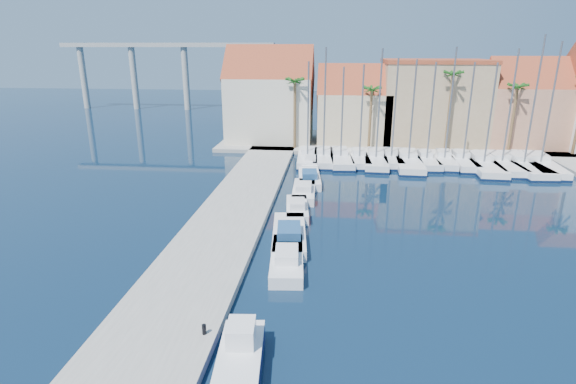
% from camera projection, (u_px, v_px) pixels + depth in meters
% --- Properties ---
extents(ground, '(260.00, 260.00, 0.00)m').
position_uv_depth(ground, '(342.00, 350.00, 21.25)').
color(ground, '#081D32').
rests_on(ground, ground).
extents(quay_west, '(6.00, 77.00, 0.50)m').
position_uv_depth(quay_west, '(223.00, 228.00, 34.82)').
color(quay_west, gray).
rests_on(quay_west, ground).
extents(shore_north, '(54.00, 16.00, 0.50)m').
position_uv_depth(shore_north, '(407.00, 143.00, 65.59)').
color(shore_north, gray).
rests_on(shore_north, ground).
extents(bollard, '(0.21, 0.21, 0.51)m').
position_uv_depth(bollard, '(204.00, 329.00, 21.55)').
color(bollard, black).
rests_on(bollard, quay_west).
extents(fishing_boat, '(2.39, 5.83, 1.99)m').
position_uv_depth(fishing_boat, '(239.00, 363.00, 19.38)').
color(fishing_boat, navy).
rests_on(fishing_boat, ground).
extents(motorboat_west_0, '(2.58, 6.60, 1.40)m').
position_uv_depth(motorboat_west_0, '(287.00, 259.00, 29.26)').
color(motorboat_west_0, white).
rests_on(motorboat_west_0, ground).
extents(motorboat_west_1, '(3.07, 7.60, 1.40)m').
position_uv_depth(motorboat_west_1, '(289.00, 234.00, 33.04)').
color(motorboat_west_1, white).
rests_on(motorboat_west_1, ground).
extents(motorboat_west_2, '(2.36, 5.76, 1.40)m').
position_uv_depth(motorboat_west_2, '(297.00, 209.00, 38.32)').
color(motorboat_west_2, white).
rests_on(motorboat_west_2, ground).
extents(motorboat_west_3, '(2.29, 6.55, 1.40)m').
position_uv_depth(motorboat_west_3, '(304.00, 191.00, 42.97)').
color(motorboat_west_3, white).
rests_on(motorboat_west_3, ground).
extents(motorboat_west_4, '(2.79, 6.96, 1.40)m').
position_uv_depth(motorboat_west_4, '(309.00, 178.00, 47.22)').
color(motorboat_west_4, white).
rests_on(motorboat_west_4, ground).
extents(motorboat_west_5, '(2.20, 5.96, 1.40)m').
position_uv_depth(motorboat_west_5, '(310.00, 163.00, 53.47)').
color(motorboat_west_5, white).
rests_on(motorboat_west_5, ground).
extents(sailboat_0, '(2.84, 9.25, 12.07)m').
position_uv_depth(sailboat_0, '(308.00, 157.00, 55.55)').
color(sailboat_0, white).
rests_on(sailboat_0, ground).
extents(sailboat_1, '(2.55, 9.19, 13.62)m').
position_uv_depth(sailboat_1, '(323.00, 157.00, 55.62)').
color(sailboat_1, white).
rests_on(sailboat_1, ground).
extents(sailboat_2, '(3.46, 10.08, 11.48)m').
position_uv_depth(sailboat_2, '(340.00, 158.00, 55.41)').
color(sailboat_2, white).
rests_on(sailboat_2, ground).
extents(sailboat_3, '(2.64, 8.56, 11.74)m').
position_uv_depth(sailboat_3, '(359.00, 158.00, 55.11)').
color(sailboat_3, white).
rests_on(sailboat_3, ground).
extents(sailboat_4, '(3.16, 10.35, 13.51)m').
position_uv_depth(sailboat_4, '(376.00, 159.00, 54.81)').
color(sailboat_4, white).
rests_on(sailboat_4, ground).
extents(sailboat_5, '(2.55, 8.28, 12.45)m').
position_uv_depth(sailboat_5, '(391.00, 158.00, 55.07)').
color(sailboat_5, white).
rests_on(sailboat_5, ground).
extents(sailboat_6, '(3.44, 11.35, 12.33)m').
position_uv_depth(sailboat_6, '(408.00, 161.00, 54.12)').
color(sailboat_6, white).
rests_on(sailboat_6, ground).
extents(sailboat_7, '(2.61, 8.29, 12.04)m').
position_uv_depth(sailboat_7, '(426.00, 160.00, 54.21)').
color(sailboat_7, white).
rests_on(sailboat_7, ground).
extents(sailboat_8, '(2.87, 8.57, 13.66)m').
position_uv_depth(sailboat_8, '(444.00, 160.00, 54.36)').
color(sailboat_8, white).
rests_on(sailboat_8, ground).
extents(sailboat_9, '(2.44, 9.02, 12.05)m').
position_uv_depth(sailboat_9, '(462.00, 161.00, 54.02)').
color(sailboat_9, white).
rests_on(sailboat_9, ground).
extents(sailboat_10, '(3.57, 11.60, 12.04)m').
position_uv_depth(sailboat_10, '(482.00, 164.00, 52.73)').
color(sailboat_10, white).
rests_on(sailboat_10, ground).
extents(sailboat_11, '(3.11, 10.94, 13.51)m').
position_uv_depth(sailboat_11, '(500.00, 163.00, 53.05)').
color(sailboat_11, white).
rests_on(sailboat_11, ground).
extents(sailboat_12, '(3.78, 11.87, 14.92)m').
position_uv_depth(sailboat_12, '(521.00, 164.00, 52.45)').
color(sailboat_12, white).
rests_on(sailboat_12, ground).
extents(sailboat_13, '(4.00, 11.95, 14.25)m').
position_uv_depth(sailboat_13, '(538.00, 164.00, 52.64)').
color(sailboat_13, white).
rests_on(sailboat_13, ground).
extents(building_0, '(12.30, 9.00, 13.50)m').
position_uv_depth(building_0, '(270.00, 99.00, 64.67)').
color(building_0, beige).
rests_on(building_0, shore_north).
extents(building_1, '(10.30, 8.00, 11.00)m').
position_uv_depth(building_1, '(354.00, 108.00, 63.87)').
color(building_1, '#C6B08B').
rests_on(building_1, shore_north).
extents(building_2, '(14.20, 10.20, 11.50)m').
position_uv_depth(building_2, '(432.00, 102.00, 63.44)').
color(building_2, tan).
rests_on(building_2, shore_north).
extents(building_3, '(10.30, 8.00, 12.00)m').
position_uv_depth(building_3, '(523.00, 106.00, 61.44)').
color(building_3, tan).
rests_on(building_3, shore_north).
extents(palm_0, '(2.60, 2.60, 10.15)m').
position_uv_depth(palm_0, '(295.00, 83.00, 58.76)').
color(palm_0, brown).
rests_on(palm_0, shore_north).
extents(palm_1, '(2.60, 2.60, 9.15)m').
position_uv_depth(palm_1, '(372.00, 91.00, 58.07)').
color(palm_1, brown).
rests_on(palm_1, shore_north).
extents(palm_2, '(2.60, 2.60, 11.15)m').
position_uv_depth(palm_2, '(453.00, 77.00, 56.51)').
color(palm_2, brown).
rests_on(palm_2, shore_north).
extents(palm_3, '(2.60, 2.60, 9.65)m').
position_uv_depth(palm_3, '(517.00, 89.00, 56.16)').
color(palm_3, brown).
rests_on(palm_3, shore_north).
extents(viaduct, '(48.00, 2.20, 14.45)m').
position_uv_depth(viaduct, '(162.00, 63.00, 99.48)').
color(viaduct, '#9E9E99').
rests_on(viaduct, ground).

